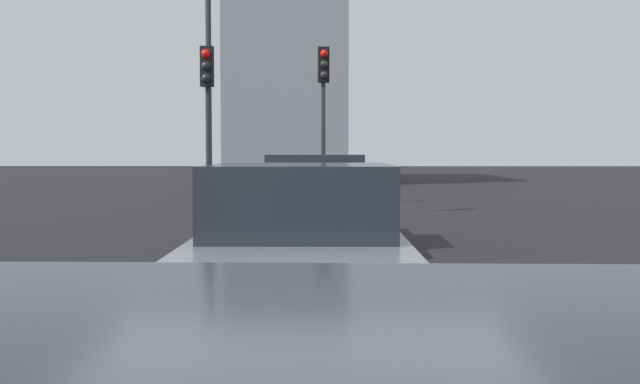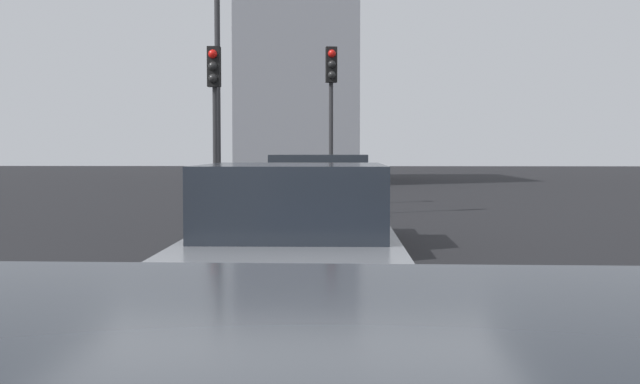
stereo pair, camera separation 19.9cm
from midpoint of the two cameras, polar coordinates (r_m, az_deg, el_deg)
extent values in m
cube|color=tan|center=(13.95, 0.52, -1.36)|extent=(4.69, 1.92, 0.70)
cube|color=#1E232B|center=(13.68, 0.48, 1.38)|extent=(2.12, 1.66, 0.65)
cylinder|color=black|center=(15.41, 4.15, -2.02)|extent=(0.64, 0.23, 0.64)
cylinder|color=black|center=(15.47, -2.70, -2.00)|extent=(0.64, 0.23, 0.64)
cylinder|color=black|center=(12.53, 4.49, -3.19)|extent=(0.64, 0.23, 0.64)
cylinder|color=black|center=(12.61, -3.93, -3.15)|extent=(0.64, 0.23, 0.64)
cube|color=red|center=(11.59, 3.36, -1.64)|extent=(0.03, 0.20, 0.11)
cube|color=red|center=(11.65, -3.19, -1.61)|extent=(0.03, 0.20, 0.11)
cube|color=slate|center=(7.41, -1.01, -5.37)|extent=(4.62, 1.86, 0.67)
cube|color=#1E232B|center=(7.11, -1.10, -0.49)|extent=(2.08, 1.62, 0.62)
cylinder|color=black|center=(8.87, 5.35, -5.78)|extent=(0.64, 0.22, 0.64)
cylinder|color=black|center=(8.94, -6.51, -5.72)|extent=(0.64, 0.22, 0.64)
cylinder|color=black|center=(6.07, 7.18, -9.90)|extent=(0.64, 0.22, 0.64)
cylinder|color=black|center=(6.17, -10.26, -9.72)|extent=(0.64, 0.22, 0.64)
cube|color=maroon|center=(5.10, 5.31, -7.85)|extent=(0.03, 0.20, 0.11)
cube|color=maroon|center=(5.19, -9.52, -7.70)|extent=(0.03, 0.20, 0.11)
cylinder|color=#2D2D30|center=(17.89, -7.31, 2.62)|extent=(0.11, 0.11, 3.11)
cube|color=black|center=(17.93, -7.40, 9.03)|extent=(0.22, 0.30, 0.90)
sphere|color=red|center=(17.86, -7.49, 9.93)|extent=(0.20, 0.20, 0.20)
sphere|color=black|center=(17.83, -7.48, 9.07)|extent=(0.20, 0.20, 0.20)
sphere|color=black|center=(17.80, -7.48, 8.20)|extent=(0.20, 0.20, 0.20)
cylinder|color=#2D2D30|center=(20.14, 1.09, 3.12)|extent=(0.11, 0.11, 3.41)
cube|color=black|center=(20.19, 1.12, 9.24)|extent=(0.24, 0.31, 0.90)
sphere|color=red|center=(20.12, 1.16, 10.04)|extent=(0.20, 0.20, 0.20)
sphere|color=black|center=(20.09, 1.16, 9.27)|extent=(0.20, 0.20, 0.20)
sphere|color=black|center=(20.06, 1.16, 8.51)|extent=(0.20, 0.20, 0.20)
cylinder|color=#2D2D30|center=(22.65, -7.20, 6.69)|extent=(0.16, 0.16, 6.26)
cube|color=gray|center=(43.76, -1.09, 7.49)|extent=(13.20, 6.03, 10.15)
camera|label=1|loc=(0.10, -89.43, 0.03)|focal=43.98mm
camera|label=2|loc=(0.10, 90.57, -0.03)|focal=43.98mm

